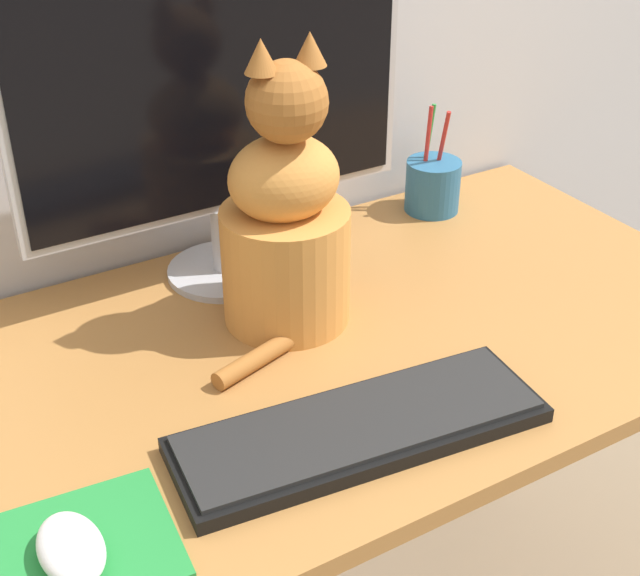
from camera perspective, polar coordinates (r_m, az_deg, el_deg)
desk at (r=1.21m, az=-0.58°, el=-7.90°), size 1.22×0.63×0.72m
monitor at (r=1.20m, az=-6.65°, el=11.47°), size 0.56×0.17×0.45m
keyboard at (r=1.00m, az=2.58°, el=-8.95°), size 0.43×0.18×0.02m
mousepad_left at (r=0.91m, az=-15.01°, el=-15.75°), size 0.19×0.17×0.00m
computer_mouse_left at (r=0.89m, az=-15.65°, el=-15.75°), size 0.06×0.10×0.03m
cat at (r=1.13m, az=-2.22°, el=4.17°), size 0.24×0.20×0.38m
pen_cup at (r=1.48m, az=7.22°, el=6.57°), size 0.09×0.09×0.17m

